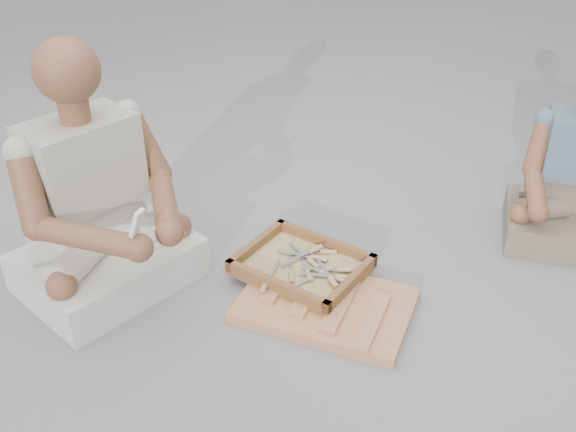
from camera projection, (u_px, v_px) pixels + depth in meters
The scene contains 30 objects.
ground at pixel (252, 297), 2.58m from camera, with size 60.00×60.00×0.00m, color gray.
carved_panel at pixel (326, 305), 2.50m from camera, with size 0.65×0.44×0.04m, color #A1683E.
tool_tray at pixel (302, 266), 2.65m from camera, with size 0.52×0.42×0.06m.
chisel_0 at pixel (339, 280), 2.55m from camera, with size 0.22×0.03×0.02m.
chisel_1 at pixel (314, 258), 2.68m from camera, with size 0.21×0.09×0.02m.
chisel_2 at pixel (308, 273), 2.60m from camera, with size 0.18×0.16×0.02m.
chisel_3 at pixel (331, 279), 2.54m from camera, with size 0.20×0.13×0.02m.
chisel_4 at pixel (311, 261), 2.66m from camera, with size 0.21×0.09×0.02m.
chisel_5 at pixel (323, 252), 2.72m from camera, with size 0.18×0.16×0.02m.
chisel_6 at pixel (291, 275), 2.59m from camera, with size 0.16×0.18×0.02m.
chisel_7 at pixel (341, 270), 2.60m from camera, with size 0.19×0.14×0.02m.
chisel_8 at pixel (340, 277), 2.56m from camera, with size 0.20×0.12×0.02m.
chisel_9 at pixel (311, 251), 2.71m from camera, with size 0.07×0.22×0.02m.
chisel_10 at pixel (322, 273), 2.59m from camera, with size 0.07×0.22×0.02m.
chisel_11 at pixel (267, 282), 2.54m from camera, with size 0.10×0.21×0.02m.
wood_chip_0 at pixel (298, 254), 2.83m from camera, with size 0.02×0.01×0.00m, color tan.
wood_chip_1 at pixel (285, 327), 2.43m from camera, with size 0.02×0.01×0.00m, color tan.
wood_chip_2 at pixel (288, 252), 2.84m from camera, with size 0.02×0.01×0.00m, color tan.
wood_chip_3 at pixel (328, 287), 2.63m from camera, with size 0.02×0.01×0.00m, color tan.
wood_chip_4 at pixel (319, 318), 2.47m from camera, with size 0.02×0.01×0.00m, color tan.
wood_chip_5 at pixel (315, 334), 2.39m from camera, with size 0.02×0.01×0.00m, color tan.
wood_chip_6 at pixel (405, 272), 2.72m from camera, with size 0.02×0.01×0.00m, color tan.
wood_chip_7 at pixel (251, 287), 2.63m from camera, with size 0.02×0.01×0.00m, color tan.
wood_chip_8 at pixel (228, 264), 2.77m from camera, with size 0.02×0.01×0.00m, color tan.
wood_chip_9 at pixel (327, 310), 2.51m from camera, with size 0.02×0.01×0.00m, color tan.
wood_chip_10 at pixel (381, 263), 2.77m from camera, with size 0.02×0.01×0.00m, color tan.
wood_chip_11 at pixel (340, 267), 2.75m from camera, with size 0.02×0.01×0.00m, color tan.
wood_chip_12 at pixel (219, 270), 2.73m from camera, with size 0.02×0.01×0.00m, color tan.
craftsman at pixel (98, 210), 2.49m from camera, with size 0.70×0.69×1.01m.
mobile_phone at pixel (137, 223), 2.16m from camera, with size 0.06×0.06×0.11m.
Camera 1 is at (1.35, -1.51, 1.64)m, focal length 40.00 mm.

